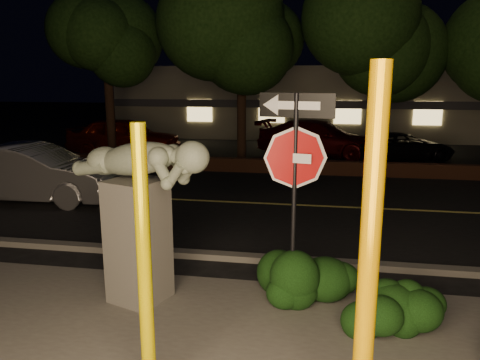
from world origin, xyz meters
name	(u,v)px	position (x,y,z in m)	size (l,w,h in m)	color
ground	(299,182)	(0.00, 10.00, 0.00)	(90.00, 90.00, 0.00)	black
road	(294,205)	(0.00, 7.00, 0.01)	(80.00, 8.00, 0.01)	black
lane_marking	(294,205)	(0.00, 7.00, 0.02)	(80.00, 0.12, 0.01)	#CABA50
curb	(281,260)	(0.00, 2.90, 0.06)	(80.00, 0.25, 0.12)	#4C4944
brick_wall	(301,167)	(0.00, 11.30, 0.25)	(40.00, 0.35, 0.50)	#4C2818
parking_lot	(306,150)	(0.00, 17.00, 0.01)	(40.00, 12.00, 0.01)	black
building	(311,100)	(0.00, 24.99, 2.00)	(22.00, 10.20, 4.00)	#6C6856
tree_far_a	(105,28)	(-8.00, 13.00, 5.34)	(4.60, 4.60, 7.43)	black
tree_far_b	(242,6)	(-2.50, 13.20, 6.05)	(5.20, 5.20, 8.41)	black
tree_far_c	(378,12)	(2.50, 12.80, 5.66)	(4.80, 4.80, 7.84)	black
yellow_pole_left	(145,269)	(-1.08, -1.12, 1.50)	(0.15, 0.15, 2.99)	#D9C000
yellow_pole_right	(368,273)	(1.08, -1.47, 1.77)	(0.18, 0.18, 3.54)	#F6A900
signpost	(295,158)	(0.29, 1.29, 2.27)	(1.07, 0.25, 3.19)	black
sculpture	(139,202)	(-2.00, 1.04, 1.59)	(2.37, 1.36, 2.57)	#4C4944
hedge_center	(304,273)	(0.47, 1.40, 0.48)	(1.85, 0.87, 0.96)	black
hedge_right	(395,300)	(1.69, 0.68, 0.49)	(1.51, 0.81, 0.99)	black
silver_sedan	(32,173)	(-7.22, 6.20, 0.80)	(1.69, 4.86, 1.60)	#A4A3A8
parked_car_red	(124,136)	(-7.94, 14.15, 0.84)	(1.99, 4.94, 1.68)	#6F1104
parked_car_darkred	(319,139)	(0.57, 15.30, 0.78)	(2.18, 5.37, 1.56)	#3C0507
parked_car_dark	(403,147)	(4.03, 14.79, 0.58)	(1.92, 4.17, 1.16)	black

